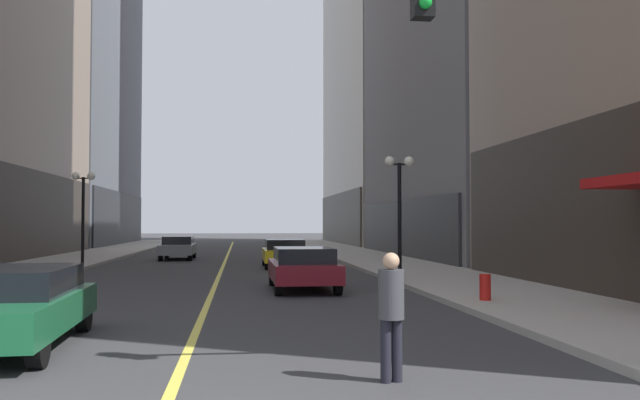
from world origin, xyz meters
TOP-DOWN VIEW (x-y plane):
  - ground_plane at (0.00, 35.00)m, footprint 200.00×200.00m
  - sidewalk_left at (-8.25, 35.00)m, footprint 4.50×78.00m
  - sidewalk_right at (8.25, 35.00)m, footprint 4.50×78.00m
  - lane_centre_stripe at (0.00, 35.00)m, footprint 0.16×70.00m
  - building_right_mid at (18.46, 34.50)m, footprint 16.12×24.00m
  - car_green at (-2.86, 6.17)m, footprint 1.98×4.81m
  - car_maroon at (2.76, 15.16)m, footprint 1.98×4.42m
  - car_yellow at (2.86, 25.78)m, footprint 1.97×4.24m
  - car_grey at (-2.72, 33.75)m, footprint 1.84×4.55m
  - pedestrian_with_orange_bag at (2.79, 3.10)m, footprint 0.41×0.41m
  - traffic_light_near_right at (5.35, 2.96)m, footprint 3.43×0.35m
  - street_lamp_left_far at (-6.40, 26.56)m, footprint 1.06×0.36m
  - street_lamp_right_mid at (6.40, 17.65)m, footprint 1.06×0.36m
  - fire_hydrant_right at (6.90, 10.67)m, footprint 0.28×0.28m

SIDE VIEW (x-z plane):
  - ground_plane at x=0.00m, z-range 0.00..0.00m
  - lane_centre_stripe at x=0.00m, z-range 0.00..0.01m
  - sidewalk_left at x=-8.25m, z-range 0.00..0.15m
  - sidewalk_right at x=8.25m, z-range 0.00..0.15m
  - fire_hydrant_right at x=6.90m, z-range 0.00..0.80m
  - car_yellow at x=2.86m, z-range 0.06..1.38m
  - car_grey at x=-2.72m, z-range 0.06..1.38m
  - car_maroon at x=2.76m, z-range 0.06..1.38m
  - car_green at x=-2.86m, z-range 0.06..1.38m
  - pedestrian_with_orange_bag at x=2.79m, z-range 0.14..1.82m
  - street_lamp_left_far at x=-6.40m, z-range 1.04..5.47m
  - street_lamp_right_mid at x=6.40m, z-range 1.04..5.47m
  - traffic_light_near_right at x=5.35m, z-range 0.92..6.57m
  - building_right_mid at x=18.46m, z-range -0.04..28.40m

